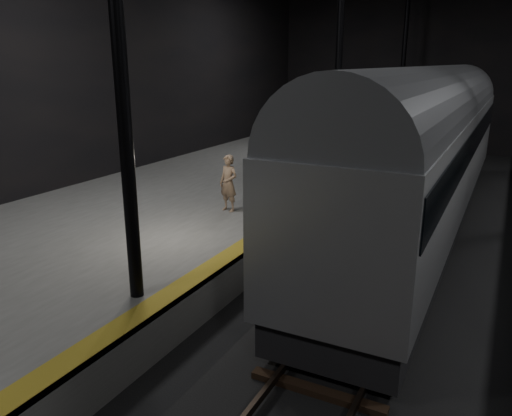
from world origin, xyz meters
The scene contains 6 objects.
ground centered at (0.00, 0.00, 0.00)m, with size 44.00×44.00×0.00m, color black.
platform_left centered at (-7.50, 0.00, 0.50)m, with size 9.00×43.80×1.00m, color #555552.
tactile_strip centered at (-3.25, 0.00, 1.00)m, with size 0.50×43.80×0.01m, color olive.
track centered at (0.00, 0.00, 0.07)m, with size 2.40×43.00×0.24m.
train centered at (0.00, 5.72, 2.90)m, with size 2.91×19.42×5.19m.
woman centered at (-5.11, 1.87, 1.87)m, with size 0.64×0.42×1.74m, color #927459.
Camera 1 is at (2.38, -10.90, 5.42)m, focal length 35.00 mm.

